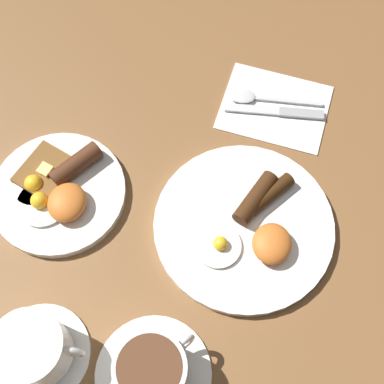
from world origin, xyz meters
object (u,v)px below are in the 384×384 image
(spoon, at_px, (253,97))
(teacup_far, at_px, (34,350))
(knife, at_px, (280,112))
(breakfast_plate_near, at_px, (246,225))
(breakfast_plate_far, at_px, (58,189))
(teacup_near, at_px, (152,371))

(spoon, bearing_deg, teacup_far, 60.40)
(knife, bearing_deg, breakfast_plate_near, 78.13)
(breakfast_plate_near, relative_size, breakfast_plate_far, 1.30)
(breakfast_plate_near, height_order, spoon, breakfast_plate_near)
(breakfast_plate_far, bearing_deg, breakfast_plate_near, -90.57)
(breakfast_plate_far, bearing_deg, spoon, -49.54)
(teacup_far, relative_size, spoon, 0.88)
(breakfast_plate_near, xyz_separation_m, teacup_far, (-0.24, 0.26, 0.03))
(knife, height_order, spoon, spoon)
(breakfast_plate_far, xyz_separation_m, teacup_far, (-0.25, -0.05, 0.02))
(breakfast_plate_far, xyz_separation_m, teacup_near, (-0.24, -0.21, 0.02))
(teacup_near, distance_m, knife, 0.48)
(breakfast_plate_near, distance_m, teacup_near, 0.26)
(breakfast_plate_near, xyz_separation_m, breakfast_plate_far, (0.00, 0.31, 0.00))
(breakfast_plate_near, bearing_deg, spoon, 5.82)
(teacup_near, bearing_deg, knife, -14.52)
(teacup_far, xyz_separation_m, spoon, (0.49, -0.23, -0.03))
(breakfast_plate_near, relative_size, teacup_far, 1.95)
(teacup_far, height_order, spoon, teacup_far)
(teacup_near, bearing_deg, spoon, -8.14)
(knife, xyz_separation_m, spoon, (0.02, 0.05, 0.00))
(breakfast_plate_near, bearing_deg, teacup_near, 158.73)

